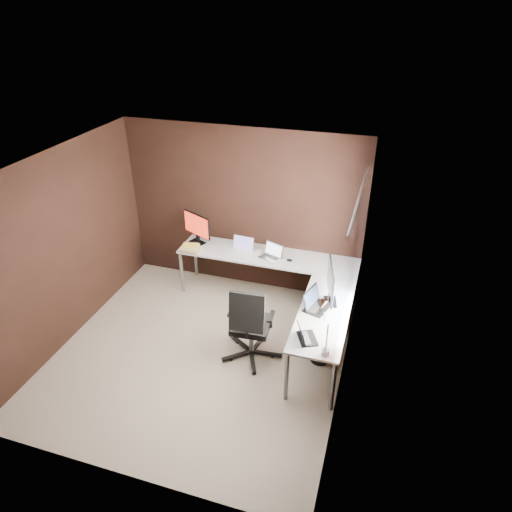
{
  "coord_description": "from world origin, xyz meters",
  "views": [
    {
      "loc": [
        2.01,
        -4.07,
        4.07
      ],
      "look_at": [
        0.47,
        0.95,
        1.02
      ],
      "focal_mm": 32.0,
      "sensor_mm": 36.0,
      "label": 1
    }
  ],
  "objects_px": {
    "laptop_black_big": "(315,303)",
    "wastebasket": "(320,352)",
    "monitor_right": "(331,283)",
    "laptop_silver": "(272,255)",
    "laptop_white": "(242,249)",
    "desk_lamp": "(323,320)",
    "office_chair": "(251,337)",
    "drawer_pedestal": "(326,304)",
    "monitor_left": "(197,227)",
    "laptop_black_small": "(305,336)",
    "book_stack": "(190,248)"
  },
  "relations": [
    {
      "from": "laptop_white",
      "to": "laptop_black_small",
      "type": "height_order",
      "value": "laptop_white"
    },
    {
      "from": "laptop_black_big",
      "to": "office_chair",
      "type": "distance_m",
      "value": 0.92
    },
    {
      "from": "monitor_right",
      "to": "laptop_silver",
      "type": "bearing_deg",
      "value": 35.8
    },
    {
      "from": "monitor_right",
      "to": "office_chair",
      "type": "bearing_deg",
      "value": 103.73
    },
    {
      "from": "laptop_silver",
      "to": "wastebasket",
      "type": "height_order",
      "value": "laptop_silver"
    },
    {
      "from": "laptop_silver",
      "to": "laptop_black_big",
      "type": "xyz_separation_m",
      "value": [
        0.82,
        -1.0,
        0.01
      ]
    },
    {
      "from": "monitor_left",
      "to": "monitor_right",
      "type": "relative_size",
      "value": 0.81
    },
    {
      "from": "monitor_left",
      "to": "laptop_white",
      "type": "relative_size",
      "value": 1.5
    },
    {
      "from": "laptop_white",
      "to": "office_chair",
      "type": "distance_m",
      "value": 1.52
    },
    {
      "from": "laptop_white",
      "to": "book_stack",
      "type": "bearing_deg",
      "value": -160.47
    },
    {
      "from": "monitor_right",
      "to": "laptop_white",
      "type": "bearing_deg",
      "value": 45.19
    },
    {
      "from": "drawer_pedestal",
      "to": "book_stack",
      "type": "bearing_deg",
      "value": 175.9
    },
    {
      "from": "laptop_silver",
      "to": "monitor_left",
      "type": "bearing_deg",
      "value": -163.35
    },
    {
      "from": "drawer_pedestal",
      "to": "book_stack",
      "type": "distance_m",
      "value": 2.15
    },
    {
      "from": "laptop_black_small",
      "to": "book_stack",
      "type": "xyz_separation_m",
      "value": [
        -2.04,
        1.47,
        -0.0
      ]
    },
    {
      "from": "monitor_left",
      "to": "wastebasket",
      "type": "height_order",
      "value": "monitor_left"
    },
    {
      "from": "monitor_right",
      "to": "office_chair",
      "type": "height_order",
      "value": "monitor_right"
    },
    {
      "from": "drawer_pedestal",
      "to": "office_chair",
      "type": "distance_m",
      "value": 1.27
    },
    {
      "from": "laptop_black_big",
      "to": "wastebasket",
      "type": "xyz_separation_m",
      "value": [
        0.12,
        -0.11,
        -0.65
      ]
    },
    {
      "from": "drawer_pedestal",
      "to": "monitor_left",
      "type": "relative_size",
      "value": 1.19
    },
    {
      "from": "laptop_white",
      "to": "desk_lamp",
      "type": "bearing_deg",
      "value": -45.22
    },
    {
      "from": "drawer_pedestal",
      "to": "monitor_left",
      "type": "height_order",
      "value": "monitor_left"
    },
    {
      "from": "drawer_pedestal",
      "to": "laptop_silver",
      "type": "relative_size",
      "value": 1.63
    },
    {
      "from": "laptop_white",
      "to": "laptop_black_big",
      "type": "relative_size",
      "value": 0.82
    },
    {
      "from": "laptop_silver",
      "to": "desk_lamp",
      "type": "height_order",
      "value": "desk_lamp"
    },
    {
      "from": "monitor_left",
      "to": "laptop_silver",
      "type": "distance_m",
      "value": 1.23
    },
    {
      "from": "drawer_pedestal",
      "to": "monitor_left",
      "type": "xyz_separation_m",
      "value": [
        -2.08,
        0.42,
        0.7
      ]
    },
    {
      "from": "office_chair",
      "to": "wastebasket",
      "type": "height_order",
      "value": "office_chair"
    },
    {
      "from": "laptop_black_big",
      "to": "book_stack",
      "type": "xyz_separation_m",
      "value": [
        -2.04,
        0.85,
        -0.01
      ]
    },
    {
      "from": "laptop_silver",
      "to": "office_chair",
      "type": "bearing_deg",
      "value": -63.98
    },
    {
      "from": "office_chair",
      "to": "wastebasket",
      "type": "bearing_deg",
      "value": 7.64
    },
    {
      "from": "monitor_right",
      "to": "wastebasket",
      "type": "height_order",
      "value": "monitor_right"
    },
    {
      "from": "desk_lamp",
      "to": "monitor_left",
      "type": "bearing_deg",
      "value": 146.09
    },
    {
      "from": "laptop_black_small",
      "to": "wastebasket",
      "type": "xyz_separation_m",
      "value": [
        0.12,
        0.52,
        -0.64
      ]
    },
    {
      "from": "book_stack",
      "to": "office_chair",
      "type": "height_order",
      "value": "office_chair"
    },
    {
      "from": "laptop_black_small",
      "to": "office_chair",
      "type": "height_order",
      "value": "office_chair"
    },
    {
      "from": "laptop_black_small",
      "to": "wastebasket",
      "type": "distance_m",
      "value": 0.83
    },
    {
      "from": "laptop_silver",
      "to": "laptop_black_small",
      "type": "distance_m",
      "value": 1.83
    },
    {
      "from": "monitor_right",
      "to": "book_stack",
      "type": "xyz_separation_m",
      "value": [
        -2.18,
        0.7,
        -0.25
      ]
    },
    {
      "from": "laptop_black_big",
      "to": "wastebasket",
      "type": "height_order",
      "value": "laptop_black_big"
    },
    {
      "from": "desk_lamp",
      "to": "laptop_black_big",
      "type": "bearing_deg",
      "value": 110.73
    },
    {
      "from": "wastebasket",
      "to": "laptop_silver",
      "type": "bearing_deg",
      "value": 130.53
    },
    {
      "from": "drawer_pedestal",
      "to": "laptop_silver",
      "type": "height_order",
      "value": "laptop_silver"
    },
    {
      "from": "laptop_white",
      "to": "monitor_left",
      "type": "bearing_deg",
      "value": 179.3
    },
    {
      "from": "monitor_right",
      "to": "laptop_black_small",
      "type": "distance_m",
      "value": 0.82
    },
    {
      "from": "laptop_black_small",
      "to": "wastebasket",
      "type": "bearing_deg",
      "value": -39.22
    },
    {
      "from": "laptop_white",
      "to": "book_stack",
      "type": "height_order",
      "value": "laptop_white"
    },
    {
      "from": "drawer_pedestal",
      "to": "wastebasket",
      "type": "bearing_deg",
      "value": -85.05
    },
    {
      "from": "monitor_left",
      "to": "laptop_black_big",
      "type": "xyz_separation_m",
      "value": [
        2.03,
        -1.12,
        -0.21
      ]
    },
    {
      "from": "office_chair",
      "to": "desk_lamp",
      "type": "bearing_deg",
      "value": -29.87
    }
  ]
}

